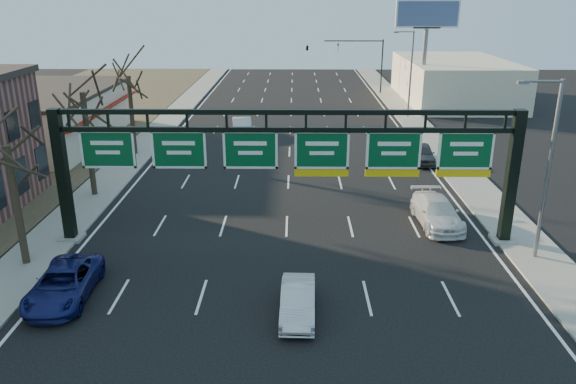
{
  "coord_description": "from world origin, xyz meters",
  "views": [
    {
      "loc": [
        0.44,
        -19.77,
        12.7
      ],
      "look_at": [
        0.11,
        6.88,
        3.2
      ],
      "focal_mm": 35.0,
      "sensor_mm": 36.0,
      "label": 1
    }
  ],
  "objects_px": {
    "car_silver_sedan": "(298,301)",
    "car_white_wagon": "(437,212)",
    "sign_gantry": "(289,159)",
    "car_blue_suv": "(64,284)"
  },
  "relations": [
    {
      "from": "car_silver_sedan",
      "to": "sign_gantry",
      "type": "bearing_deg",
      "value": 94.77
    },
    {
      "from": "sign_gantry",
      "to": "car_white_wagon",
      "type": "bearing_deg",
      "value": 15.57
    },
    {
      "from": "car_white_wagon",
      "to": "car_silver_sedan",
      "type": "bearing_deg",
      "value": -132.51
    },
    {
      "from": "sign_gantry",
      "to": "car_blue_suv",
      "type": "relative_size",
      "value": 4.78
    },
    {
      "from": "sign_gantry",
      "to": "car_silver_sedan",
      "type": "bearing_deg",
      "value": -86.65
    },
    {
      "from": "sign_gantry",
      "to": "car_silver_sedan",
      "type": "xyz_separation_m",
      "value": [
        0.44,
        -7.46,
        -3.97
      ]
    },
    {
      "from": "car_blue_suv",
      "to": "car_silver_sedan",
      "type": "xyz_separation_m",
      "value": [
        10.22,
        -1.26,
        -0.06
      ]
    },
    {
      "from": "car_blue_suv",
      "to": "car_silver_sedan",
      "type": "distance_m",
      "value": 10.3
    },
    {
      "from": "car_white_wagon",
      "to": "car_blue_suv",
      "type": "bearing_deg",
      "value": -158.07
    },
    {
      "from": "car_silver_sedan",
      "to": "car_white_wagon",
      "type": "bearing_deg",
      "value": 52.08
    }
  ]
}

